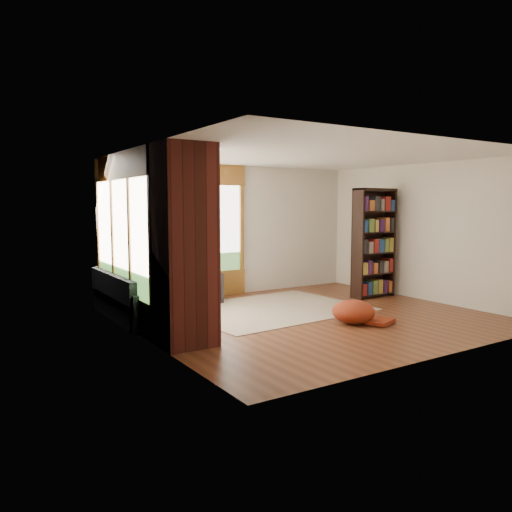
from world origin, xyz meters
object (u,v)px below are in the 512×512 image
area_rug (271,309)px  bookshelf (374,243)px  brick_chimney (184,246)px  dog_brindle (156,275)px  dog_tan (176,263)px  pouf (353,311)px  sectional_sofa (159,294)px

area_rug → bookshelf: 2.58m
brick_chimney → dog_brindle: (0.17, 1.45, -0.57)m
dog_tan → brick_chimney: bearing=-158.9°
bookshelf → pouf: bookshelf is taller
brick_chimney → pouf: bearing=-6.8°
brick_chimney → dog_tan: brick_chimney is taller
brick_chimney → area_rug: bearing=28.9°
brick_chimney → bookshelf: (4.54, 1.09, -0.23)m
dog_tan → dog_brindle: (-0.58, -0.54, -0.10)m
dog_tan → pouf: bearing=-98.4°
area_rug → dog_brindle: (-2.03, 0.24, 0.72)m
sectional_sofa → dog_brindle: 0.78m
area_rug → dog_tan: (-1.45, 0.78, 0.82)m
area_rug → dog_tan: bearing=151.8°
brick_chimney → area_rug: brick_chimney is taller
sectional_sofa → area_rug: bearing=-24.1°
sectional_sofa → bookshelf: bookshelf is taller
bookshelf → dog_tan: size_ratio=1.83×
bookshelf → dog_brindle: bookshelf is taller
bookshelf → dog_brindle: (-4.37, 0.37, -0.34)m
area_rug → bookshelf: (2.34, -0.12, 1.06)m
dog_tan → bookshelf: bearing=-61.7°
brick_chimney → dog_tan: size_ratio=2.23×
pouf → bookshelf: bearing=37.2°
bookshelf → dog_tan: 3.91m
pouf → dog_brindle: bearing=144.8°
pouf → dog_tan: 3.08m
sectional_sofa → pouf: size_ratio=3.34×
brick_chimney → dog_brindle: size_ratio=3.29×
dog_brindle → pouf: bearing=-148.4°
sectional_sofa → dog_tan: 0.61m
bookshelf → pouf: (-1.86, -1.41, -0.88)m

